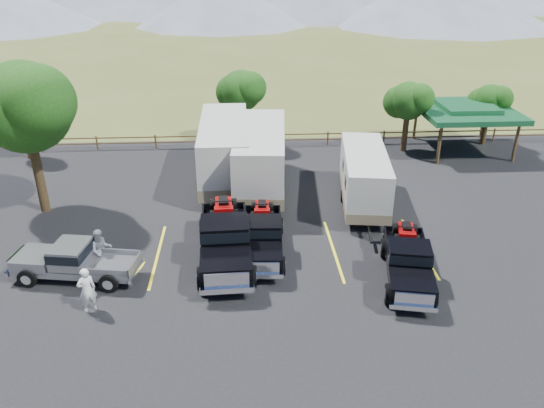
{
  "coord_description": "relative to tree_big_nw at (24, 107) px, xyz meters",
  "views": [
    {
      "loc": [
        -2.11,
        -16.79,
        12.44
      ],
      "look_at": [
        -0.72,
        5.79,
        1.6
      ],
      "focal_mm": 35.0,
      "sensor_mm": 36.0,
      "label": 1
    }
  ],
  "objects": [
    {
      "name": "pickup_silver",
      "position": [
        3.48,
        -6.65,
        -4.73
      ],
      "size": [
        5.53,
        2.54,
        1.6
      ],
      "rotation": [
        0.0,
        0.0,
        -1.73
      ],
      "color": "gray",
      "rests_on": "asphalt_lot"
    },
    {
      "name": "rig_left",
      "position": [
        9.62,
        -5.45,
        -4.49
      ],
      "size": [
        2.55,
        6.73,
        2.22
      ],
      "rotation": [
        0.0,
        0.0,
        0.04
      ],
      "color": "black",
      "rests_on": "asphalt_lot"
    },
    {
      "name": "ground",
      "position": [
        12.55,
        -9.03,
        -5.6
      ],
      "size": [
        320.0,
        320.0,
        0.0
      ],
      "primitive_type": "plane",
      "color": "#4D5A26",
      "rests_on": "ground"
    },
    {
      "name": "tree_big_nw",
      "position": [
        0.0,
        0.0,
        0.0
      ],
      "size": [
        5.54,
        5.18,
        7.84
      ],
      "color": "#312213",
      "rests_on": "ground"
    },
    {
      "name": "trailer_left",
      "position": [
        9.47,
        3.26,
        -3.66
      ],
      "size": [
        2.8,
        10.4,
        3.63
      ],
      "rotation": [
        0.0,
        0.0,
        0.0
      ],
      "color": "silver",
      "rests_on": "asphalt_lot"
    },
    {
      "name": "tree_ne_b",
      "position": [
        27.52,
        8.99,
        -2.47
      ],
      "size": [
        2.77,
        2.59,
        4.27
      ],
      "color": "#312213",
      "rests_on": "ground"
    },
    {
      "name": "trailer_right",
      "position": [
        16.89,
        -0.29,
        -4.02
      ],
      "size": [
        3.08,
        8.52,
        2.94
      ],
      "rotation": [
        0.0,
        0.0,
        -0.13
      ],
      "color": "silver",
      "rests_on": "asphalt_lot"
    },
    {
      "name": "trailer_center",
      "position": [
        11.52,
        2.05,
        -3.7
      ],
      "size": [
        3.3,
        10.27,
        3.55
      ],
      "rotation": [
        0.0,
        0.0,
        -0.08
      ],
      "color": "silver",
      "rests_on": "asphalt_lot"
    },
    {
      "name": "rail_fence",
      "position": [
        14.55,
        9.47,
        -4.99
      ],
      "size": [
        36.12,
        0.12,
        1.0
      ],
      "color": "brown",
      "rests_on": "ground"
    },
    {
      "name": "rig_center",
      "position": [
        11.27,
        -4.93,
        -4.66
      ],
      "size": [
        2.2,
        5.68,
        1.87
      ],
      "rotation": [
        0.0,
        0.0,
        -0.05
      ],
      "color": "black",
      "rests_on": "asphalt_lot"
    },
    {
      "name": "stall_lines",
      "position": [
        12.55,
        -5.03,
        -5.55
      ],
      "size": [
        12.12,
        5.5,
        0.01
      ],
      "color": "yellow",
      "rests_on": "asphalt_lot"
    },
    {
      "name": "pavilion",
      "position": [
        25.55,
        7.97,
        -2.81
      ],
      "size": [
        6.2,
        6.2,
        3.22
      ],
      "color": "brown",
      "rests_on": "ground"
    },
    {
      "name": "tree_north",
      "position": [
        10.52,
        9.99,
        -1.76
      ],
      "size": [
        3.46,
        3.24,
        5.25
      ],
      "color": "#312213",
      "rests_on": "ground"
    },
    {
      "name": "person_a",
      "position": [
        4.52,
        -8.94,
        -4.62
      ],
      "size": [
        0.81,
        0.72,
        1.87
      ],
      "primitive_type": "imported",
      "rotation": [
        0.0,
        0.0,
        3.65
      ],
      "color": "white",
      "rests_on": "asphalt_lot"
    },
    {
      "name": "asphalt_lot",
      "position": [
        12.55,
        -6.03,
        -5.58
      ],
      "size": [
        44.0,
        34.0,
        0.04
      ],
      "primitive_type": "cube",
      "color": "black",
      "rests_on": "ground"
    },
    {
      "name": "rig_right",
      "position": [
        17.19,
        -7.47,
        -4.67
      ],
      "size": [
        2.82,
        5.76,
        1.84
      ],
      "rotation": [
        0.0,
        0.0,
        -0.2
      ],
      "color": "black",
      "rests_on": "asphalt_lot"
    },
    {
      "name": "tree_ne_a",
      "position": [
        21.52,
        7.99,
        -2.11
      ],
      "size": [
        3.11,
        2.92,
        4.76
      ],
      "color": "#312213",
      "rests_on": "ground"
    },
    {
      "name": "person_b",
      "position": [
        4.39,
        -5.98,
        -4.62
      ],
      "size": [
        1.11,
        0.99,
        1.87
      ],
      "primitive_type": "imported",
      "rotation": [
        0.0,
        0.0,
        0.38
      ],
      "color": "gray",
      "rests_on": "asphalt_lot"
    },
    {
      "name": "tree_nw_small",
      "position": [
        -3.48,
        7.99,
        -2.81
      ],
      "size": [
        2.59,
        2.43,
        3.85
      ],
      "color": "#312213",
      "rests_on": "ground"
    }
  ]
}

